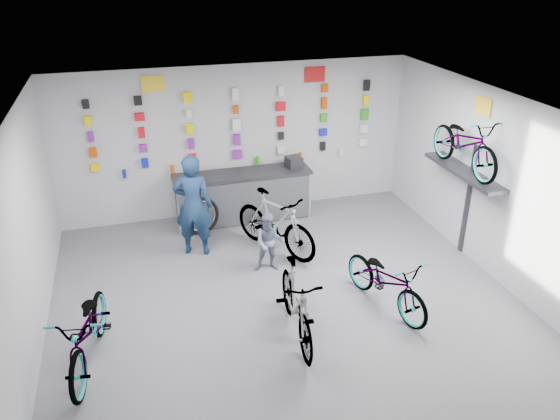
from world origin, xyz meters
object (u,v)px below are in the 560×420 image
object	(u,v)px
bike_left	(89,332)
customer	(270,242)
counter	(243,197)
bike_service	(275,223)
bike_center	(296,303)
clerk	(193,205)
bike_right	(387,280)

from	to	relation	value
bike_left	customer	bearing A→B (deg)	39.76
bike_left	counter	bearing A→B (deg)	62.19
bike_service	bike_center	bearing A→B (deg)	-129.69
counter	clerk	distance (m)	1.60
clerk	counter	bearing A→B (deg)	-115.79
bike_left	bike_center	size ratio (longest dim) A/B	1.05
bike_left	bike_right	xyz separation A→B (m)	(4.23, 0.10, -0.04)
bike_service	customer	world-z (taller)	bike_service
bike_service	clerk	xyz separation A→B (m)	(-1.38, 0.34, 0.36)
clerk	bike_service	bearing A→B (deg)	-174.02
bike_right	counter	bearing A→B (deg)	96.47
bike_left	customer	world-z (taller)	customer
bike_center	clerk	bearing A→B (deg)	114.95
clerk	customer	size ratio (longest dim) A/B	1.78
bike_right	clerk	size ratio (longest dim) A/B	0.95
bike_left	clerk	world-z (taller)	clerk
bike_service	clerk	distance (m)	1.46
bike_center	bike_service	bearing A→B (deg)	85.94
bike_right	bike_service	bearing A→B (deg)	103.05
bike_right	customer	distance (m)	2.06
bike_center	customer	distance (m)	1.80
bike_right	clerk	xyz separation A→B (m)	(-2.51, 2.45, 0.46)
customer	bike_left	bearing A→B (deg)	-137.49
counter	clerk	size ratio (longest dim) A/B	1.46
counter	customer	size ratio (longest dim) A/B	2.60
bike_center	counter	bearing A→B (deg)	93.25
bike_service	clerk	bearing A→B (deg)	135.12
bike_left	bike_service	size ratio (longest dim) A/B	1.01
bike_right	clerk	distance (m)	3.54
counter	customer	xyz separation A→B (m)	(0.01, -2.01, 0.03)
counter	bike_left	xyz separation A→B (m)	(-2.82, -3.62, 0.01)
counter	bike_service	distance (m)	1.45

